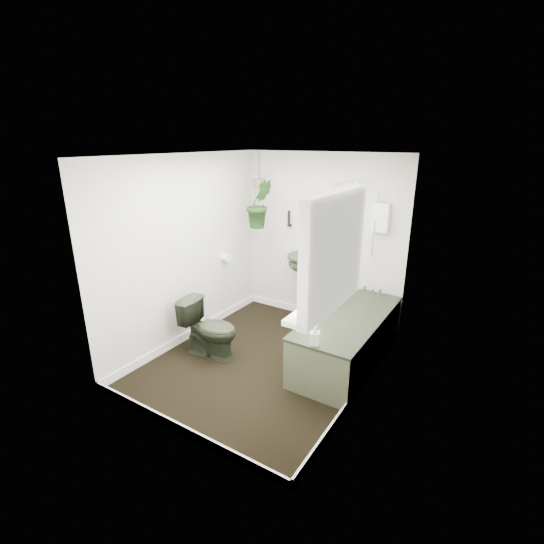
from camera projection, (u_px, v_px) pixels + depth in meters
The scene contains 22 objects.
floor at pixel (265, 362), 4.58m from camera, with size 2.30×2.80×0.02m, color black.
ceiling at pixel (264, 154), 3.84m from camera, with size 2.30×2.80×0.02m, color white.
wall_back at pixel (322, 240), 5.34m from camera, with size 2.30×0.02×2.30m, color white.
wall_front at pixel (166, 314), 3.08m from camera, with size 2.30×0.02×2.30m, color white.
wall_left at pixel (185, 251), 4.80m from camera, with size 0.02×2.80×2.30m, color white.
wall_right at pixel (370, 288), 3.62m from camera, with size 0.02×2.80×2.30m, color white.
skirting at pixel (265, 357), 4.56m from camera, with size 2.30×2.80×0.10m, color white.
bathtub at pixel (348, 339), 4.48m from camera, with size 0.72×1.72×0.58m, color black, non-canonical shape.
bath_screen at pixel (342, 242), 4.72m from camera, with size 0.04×0.72×1.40m, color silver, non-canonical shape.
shower_box at pixel (381, 217), 4.75m from camera, with size 0.20×0.10×0.35m, color white.
oval_mirror at pixel (315, 214), 5.24m from camera, with size 0.46×0.03×0.62m, color #C3B389.
wall_sconce at pixel (289, 218), 5.46m from camera, with size 0.04×0.04×0.22m, color black.
toilet_roll_holder at pixel (226, 258), 5.41m from camera, with size 0.11×0.11×0.11m, color white.
window_recess at pixel (335, 252), 2.94m from camera, with size 0.08×1.00×0.90m, color white.
window_sill at pixel (324, 302), 3.11m from camera, with size 0.18×1.00×0.04m, color white.
window_blinds at pixel (329, 251), 2.96m from camera, with size 0.01×0.86×0.76m, color white.
toilet at pixel (210, 328), 4.61m from camera, with size 0.39×0.68×0.69m, color black.
pedestal_sink at pixel (307, 289), 5.43m from camera, with size 0.57×0.49×0.97m, color black, non-canonical shape.
sill_plant at pixel (341, 276), 3.30m from camera, with size 0.20×0.17×0.22m, color black.
hanging_plant at pixel (260, 204), 5.17m from camera, with size 0.35×0.28×0.64m, color black.
soap_bottle at pixel (315, 335), 3.74m from camera, with size 0.09×0.09×0.20m, color #2C2422.
hanging_pot at pixel (259, 184), 5.08m from camera, with size 0.16×0.16×0.12m, color #4D422D.
Camera 1 is at (2.21, -3.34, 2.46)m, focal length 26.00 mm.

